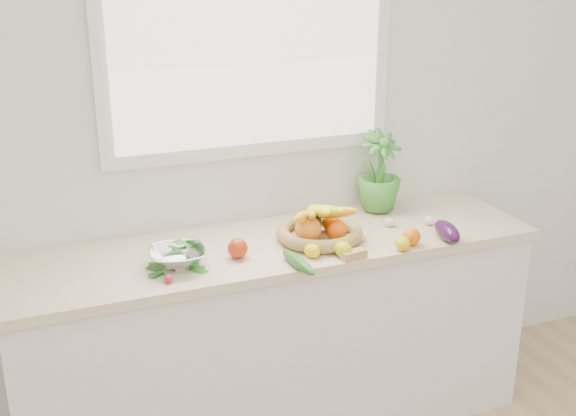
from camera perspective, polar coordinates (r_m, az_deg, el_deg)
name	(u,v)px	position (r m, az deg, el deg)	size (l,w,h in m)	color
back_wall	(250,121)	(3.15, -3.04, 6.85)	(4.50, 0.02, 2.70)	white
counter_cabinet	(276,340)	(3.23, -0.97, -10.41)	(2.20, 0.58, 0.86)	silver
countertop	(275,246)	(3.03, -1.02, -3.03)	(2.24, 0.62, 0.04)	beige
window_frame	(249,27)	(3.08, -3.08, 14.07)	(1.30, 0.03, 1.10)	white
window_pane	(251,28)	(3.06, -2.95, 14.04)	(1.18, 0.01, 0.98)	white
orange_loose	(412,237)	(3.02, 9.74, -2.25)	(0.07, 0.07, 0.07)	orange
lemon_a	(312,251)	(2.86, 1.92, -3.42)	(0.06, 0.07, 0.06)	yellow
lemon_b	(402,243)	(2.96, 9.03, -2.78)	(0.06, 0.08, 0.06)	yellow
lemon_c	(343,249)	(2.87, 4.39, -3.29)	(0.06, 0.08, 0.06)	#D0C90B
apple	(238,248)	(2.86, -3.99, -3.20)	(0.08, 0.08, 0.08)	#AD2D0D
ginger	(354,255)	(2.86, 5.22, -3.70)	(0.11, 0.04, 0.03)	tan
garlic_a	(360,236)	(3.04, 5.71, -2.18)	(0.05, 0.05, 0.05)	white
garlic_b	(390,222)	(3.21, 8.07, -1.12)	(0.05, 0.05, 0.04)	beige
garlic_c	(430,221)	(3.26, 11.13, -0.98)	(0.05, 0.05, 0.04)	white
eggplant	(447,231)	(3.10, 12.45, -1.81)	(0.07, 0.19, 0.08)	#310E35
cucumber	(298,262)	(2.77, 0.81, -4.32)	(0.05, 0.25, 0.05)	#265719
radish	(168,279)	(2.69, -9.43, -5.54)	(0.03, 0.03, 0.03)	#B71644
potted_herb	(379,171)	(3.34, 7.21, 2.95)	(0.21, 0.21, 0.37)	#419135
fruit_basket	(319,228)	(3.02, 2.46, -1.59)	(0.38, 0.38, 0.19)	tan
colander_with_spinach	(177,252)	(2.80, -8.76, -3.49)	(0.24, 0.24, 0.12)	white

